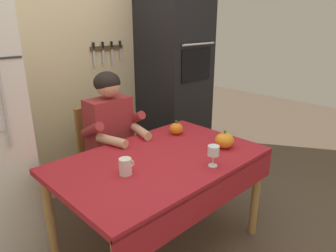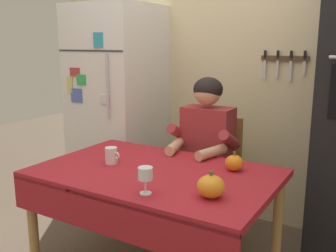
{
  "view_description": "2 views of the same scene",
  "coord_description": "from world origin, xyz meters",
  "views": [
    {
      "loc": [
        -1.29,
        -1.3,
        1.63
      ],
      "look_at": [
        0.13,
        0.15,
        0.92
      ],
      "focal_mm": 33.09,
      "sensor_mm": 36.0,
      "label": 1
    },
    {
      "loc": [
        1.18,
        -1.71,
        1.48
      ],
      "look_at": [
        0.05,
        0.16,
        1.0
      ],
      "focal_mm": 40.86,
      "sensor_mm": 36.0,
      "label": 2
    }
  ],
  "objects": [
    {
      "name": "dining_table",
      "position": [
        0.0,
        0.08,
        0.66
      ],
      "size": [
        1.4,
        0.9,
        0.74
      ],
      "color": "tan",
      "rests_on": "ground"
    },
    {
      "name": "pumpkin_large",
      "position": [
        0.4,
        0.34,
        0.79
      ],
      "size": [
        0.11,
        0.11,
        0.12
      ],
      "color": "orange",
      "rests_on": "dining_table"
    },
    {
      "name": "pumpkin_medium",
      "position": [
        0.45,
        -0.1,
        0.8
      ],
      "size": [
        0.14,
        0.14,
        0.13
      ],
      "color": "orange",
      "rests_on": "dining_table"
    },
    {
      "name": "back_wall_assembly",
      "position": [
        0.05,
        1.35,
        1.3
      ],
      "size": [
        3.7,
        0.13,
        2.6
      ],
      "color": "beige",
      "rests_on": "ground"
    },
    {
      "name": "refrigerator",
      "position": [
        -0.95,
        0.96,
        0.9
      ],
      "size": [
        0.68,
        0.71,
        1.8
      ],
      "color": "white",
      "rests_on": "ground"
    },
    {
      "name": "coffee_mug",
      "position": [
        -0.31,
        0.07,
        0.79
      ],
      "size": [
        0.1,
        0.08,
        0.1
      ],
      "color": "white",
      "rests_on": "dining_table"
    },
    {
      "name": "chair_behind_person",
      "position": [
        0.04,
        0.87,
        0.51
      ],
      "size": [
        0.4,
        0.4,
        0.93
      ],
      "color": "#9E6B33",
      "rests_on": "ground"
    },
    {
      "name": "seated_person",
      "position": [
        0.04,
        0.68,
        0.74
      ],
      "size": [
        0.47,
        0.55,
        1.25
      ],
      "color": "#38384C",
      "rests_on": "ground"
    },
    {
      "name": "wine_glass",
      "position": [
        0.16,
        -0.23,
        0.84
      ],
      "size": [
        0.07,
        0.07,
        0.14
      ],
      "color": "white",
      "rests_on": "dining_table"
    }
  ]
}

